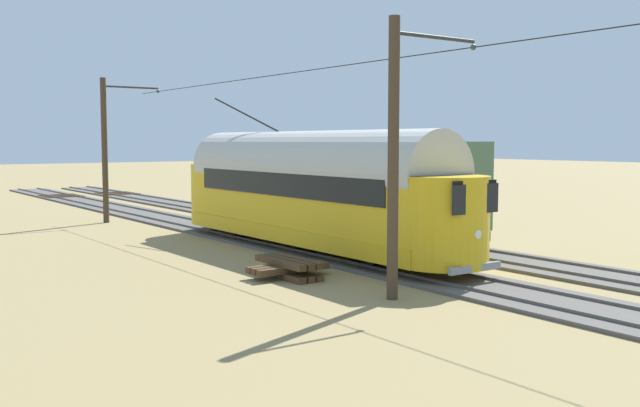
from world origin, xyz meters
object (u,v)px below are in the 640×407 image
object	(u,v)px
catenary_pole_mid_near	(396,153)
vintage_streetcar	(309,189)
track_end_bumper	(222,206)
boxcar_adjacent	(352,184)
catenary_pole_foreground	(106,147)
spare_tie_stack	(288,268)

from	to	relation	value
catenary_pole_mid_near	vintage_streetcar	bearing A→B (deg)	-109.39
catenary_pole_mid_near	track_end_bumper	world-z (taller)	catenary_pole_mid_near
boxcar_adjacent	catenary_pole_foreground	world-z (taller)	catenary_pole_foreground
vintage_streetcar	catenary_pole_foreground	size ratio (longest dim) A/B	2.28
vintage_streetcar	catenary_pole_mid_near	xyz separation A→B (m)	(2.69, 7.65, 1.40)
catenary_pole_mid_near	track_end_bumper	xyz separation A→B (m)	(-6.74, -21.93, -3.26)
track_end_bumper	catenary_pole_mid_near	bearing A→B (deg)	72.92
vintage_streetcar	catenary_pole_foreground	bearing A→B (deg)	-78.55
spare_tie_stack	track_end_bumper	xyz separation A→B (m)	(-7.31, -17.93, 0.13)
vintage_streetcar	spare_tie_stack	world-z (taller)	vintage_streetcar
catenary_pole_mid_near	spare_tie_stack	xyz separation A→B (m)	(0.57, -4.00, -3.39)
vintage_streetcar	track_end_bumper	bearing A→B (deg)	-105.82
catenary_pole_mid_near	spare_tie_stack	world-z (taller)	catenary_pole_mid_near
spare_tie_stack	track_end_bumper	size ratio (longest dim) A/B	1.33
catenary_pole_foreground	catenary_pole_mid_near	world-z (taller)	same
boxcar_adjacent	catenary_pole_mid_near	xyz separation A→B (m)	(6.74, 10.37, 1.49)
catenary_pole_foreground	catenary_pole_mid_near	bearing A→B (deg)	90.00
vintage_streetcar	spare_tie_stack	xyz separation A→B (m)	(3.27, 3.65, -1.98)
vintage_streetcar	catenary_pole_foreground	xyz separation A→B (m)	(2.69, -13.29, 1.40)
vintage_streetcar	catenary_pole_mid_near	size ratio (longest dim) A/B	2.28
catenary_pole_foreground	spare_tie_stack	world-z (taller)	catenary_pole_foreground
spare_tie_stack	track_end_bumper	world-z (taller)	track_end_bumper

